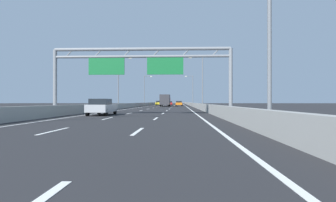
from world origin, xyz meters
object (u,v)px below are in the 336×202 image
object	(u,v)px
streetlamp_left_far	(145,89)
blue_car	(170,103)
box_truck	(165,100)
sign_gantry	(140,64)
red_car	(170,103)
streetlamp_right_near	(264,12)
orange_car	(179,103)
streetlamp_left_mid	(120,79)
streetlamp_right_mid	(201,79)
silver_car	(102,107)
streetlamp_right_far	(192,89)
black_car	(160,103)
yellow_car	(159,103)

from	to	relation	value
streetlamp_left_far	blue_car	distance (m)	16.50
box_truck	sign_gantry	bearing A→B (deg)	-89.95
sign_gantry	red_car	world-z (taller)	sign_gantry
streetlamp_right_near	orange_car	distance (m)	69.61
streetlamp_left_mid	streetlamp_right_mid	distance (m)	14.93
sign_gantry	streetlamp_left_far	bearing A→B (deg)	96.62
red_car	silver_car	bearing A→B (deg)	-93.25
red_car	box_truck	size ratio (longest dim) A/B	0.52
streetlamp_left_far	blue_car	bearing A→B (deg)	62.53
streetlamp_right_far	red_car	size ratio (longest dim) A/B	2.08
streetlamp_right_far	blue_car	xyz separation A→B (m)	(-7.63, 14.04, -4.67)
black_car	blue_car	bearing A→B (deg)	-24.54
streetlamp_left_far	red_car	size ratio (longest dim) A/B	2.08
streetlamp_left_mid	streetlamp_right_far	bearing A→B (deg)	68.65
streetlamp_right_far	red_car	distance (m)	9.81
orange_car	box_truck	xyz separation A→B (m)	(-3.52, -9.78, 0.90)
black_car	blue_car	world-z (taller)	black_car
sign_gantry	box_truck	bearing A→B (deg)	90.05
streetlamp_left_far	streetlamp_right_far	xyz separation A→B (m)	(14.93, 0.00, 0.00)
black_car	box_truck	size ratio (longest dim) A/B	0.50
box_truck	streetlamp_left_mid	bearing A→B (deg)	-108.87
streetlamp_right_near	red_car	size ratio (longest dim) A/B	2.08
silver_car	blue_car	xyz separation A→B (m)	(3.48, 77.75, -0.05)
streetlamp_left_mid	yellow_car	bearing A→B (deg)	85.35
sign_gantry	streetlamp_right_mid	world-z (taller)	streetlamp_right_mid
orange_car	sign_gantry	bearing A→B (deg)	-93.55
streetlamp_left_far	yellow_car	bearing A→B (deg)	64.49
sign_gantry	streetlamp_right_mid	size ratio (longest dim) A/B	1.78
streetlamp_left_far	yellow_car	world-z (taller)	streetlamp_left_far
streetlamp_left_far	streetlamp_right_far	size ratio (longest dim) A/B	1.00
streetlamp_right_mid	streetlamp_left_mid	bearing A→B (deg)	180.00
sign_gantry	orange_car	size ratio (longest dim) A/B	3.65
streetlamp_right_near	black_car	bearing A→B (deg)	96.98
streetlamp_right_far	red_car	xyz separation A→B (m)	(-7.22, 4.74, -4.65)
red_car	silver_car	size ratio (longest dim) A/B	0.99
streetlamp_right_mid	black_car	distance (m)	55.28
streetlamp_right_near	red_car	world-z (taller)	streetlamp_right_near
streetlamp_left_far	streetlamp_right_near	bearing A→B (deg)	-78.94
sign_gantry	silver_car	size ratio (longest dim) A/B	3.68
streetlamp_right_mid	red_car	xyz separation A→B (m)	(-7.22, 42.95, -4.65)
blue_car	box_truck	distance (m)	30.91
blue_car	streetlamp_right_far	bearing A→B (deg)	-61.48
orange_car	box_truck	distance (m)	10.43
streetlamp_right_near	red_car	distance (m)	81.60
streetlamp_right_far	box_truck	size ratio (longest dim) A/B	1.08
streetlamp_right_near	streetlamp_left_far	bearing A→B (deg)	101.06
yellow_car	box_truck	xyz separation A→B (m)	(3.55, -24.70, 0.86)
black_car	box_truck	distance (m)	32.78
streetlamp_right_near	box_truck	bearing A→B (deg)	97.31
streetlamp_left_far	box_truck	size ratio (longest dim) A/B	1.08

